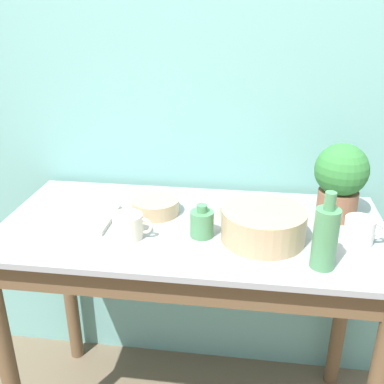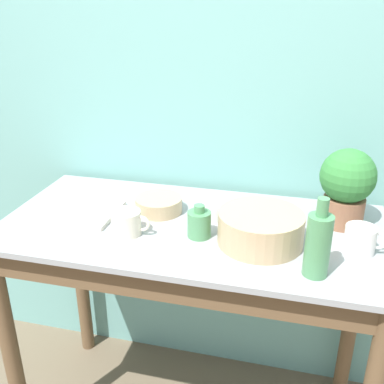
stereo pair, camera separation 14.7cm
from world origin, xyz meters
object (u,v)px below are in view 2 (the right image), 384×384
at_px(bowl_small_tan, 159,204).
at_px(mug_white, 361,240).
at_px(mug_cream, 127,223).
at_px(bowl_small_enamel_white, 220,208).
at_px(tray_board, 77,211).
at_px(bowl_wash_large, 261,228).
at_px(bottle_tall, 318,244).
at_px(bottle_short, 199,223).
at_px(potted_plant, 347,184).

bearing_deg(bowl_small_tan, mug_white, -10.40).
distance_m(mug_cream, bowl_small_enamel_white, 0.33).
xyz_separation_m(bowl_small_tan, tray_board, (-0.28, -0.09, -0.02)).
bearing_deg(bowl_wash_large, mug_cream, -173.90).
bearing_deg(bottle_tall, bowl_small_tan, 152.96).
bearing_deg(mug_white, bottle_tall, -130.30).
distance_m(bottle_tall, mug_cream, 0.60).
distance_m(bottle_tall, bottle_short, 0.39).
distance_m(potted_plant, bowl_small_enamel_white, 0.43).
height_order(bottle_tall, tray_board, bottle_tall).
bearing_deg(mug_white, potted_plant, 102.91).
bearing_deg(mug_cream, mug_white, 4.84).
xyz_separation_m(bottle_tall, bottle_short, (-0.36, 0.13, -0.05)).
relative_size(bottle_short, tray_board, 0.39).
height_order(potted_plant, tray_board, potted_plant).
distance_m(mug_white, bowl_small_tan, 0.68).
relative_size(bowl_wash_large, bottle_tall, 1.15).
bearing_deg(bottle_short, bowl_small_enamel_white, 76.58).
xyz_separation_m(mug_white, mug_cream, (-0.72, -0.06, -0.00)).
bearing_deg(bowl_small_tan, mug_cream, -104.55).
xyz_separation_m(bottle_tall, mug_cream, (-0.59, 0.09, -0.06)).
height_order(bowl_small_tan, tray_board, bowl_small_tan).
bearing_deg(mug_white, bowl_small_enamel_white, 163.19).
distance_m(potted_plant, bottle_short, 0.50).
relative_size(bowl_wash_large, mug_cream, 2.06).
distance_m(potted_plant, bowl_wash_large, 0.34).
height_order(bottle_tall, bowl_small_enamel_white, bottle_tall).
xyz_separation_m(bottle_short, mug_white, (0.49, 0.02, -0.00)).
height_order(bowl_wash_large, bowl_small_tan, bowl_wash_large).
relative_size(mug_white, tray_board, 0.44).
xyz_separation_m(potted_plant, tray_board, (-0.91, -0.15, -0.14)).
bearing_deg(bottle_tall, bowl_wash_large, 140.39).
bearing_deg(mug_cream, bottle_short, 10.16).
xyz_separation_m(bottle_short, bowl_small_enamel_white, (0.04, 0.16, -0.01)).
xyz_separation_m(bottle_short, tray_board, (-0.46, 0.06, -0.04)).
relative_size(bowl_small_tan, tray_board, 0.59).
bearing_deg(tray_board, potted_plant, 9.09).
bearing_deg(bowl_wash_large, bowl_small_tan, 159.70).
xyz_separation_m(bowl_small_enamel_white, tray_board, (-0.50, -0.10, -0.02)).
distance_m(bowl_wash_large, mug_white, 0.30).
bearing_deg(bowl_small_tan, potted_plant, 5.30).
bearing_deg(tray_board, bowl_small_enamel_white, 11.41).
bearing_deg(mug_cream, bowl_wash_large, 6.10).
bearing_deg(mug_cream, tray_board, 156.93).
height_order(bowl_wash_large, bottle_short, bottle_short).
xyz_separation_m(bottle_short, bowl_small_tan, (-0.18, 0.14, -0.02)).
bearing_deg(bowl_small_tan, bowl_small_enamel_white, 3.49).
height_order(bowl_wash_large, tray_board, bowl_wash_large).
distance_m(potted_plant, mug_cream, 0.73).
bearing_deg(potted_plant, mug_white, -77.09).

